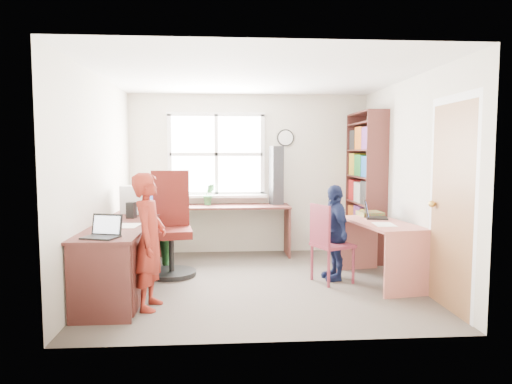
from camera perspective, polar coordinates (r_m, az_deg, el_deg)
room at (r=5.37m, az=0.23°, el=1.64°), size 3.64×3.44×2.44m
l_desk at (r=5.16m, az=-14.31°, el=-7.19°), size 2.38×2.95×0.75m
right_desk at (r=5.59m, az=15.33°, el=-5.63°), size 0.74×1.31×0.71m
bookshelf at (r=6.77m, az=13.50°, el=0.37°), size 0.30×1.02×2.10m
swivel_chair at (r=5.83m, az=-10.58°, el=-4.71°), size 0.68×0.68×1.30m
wooden_chair at (r=5.43m, az=8.95°, el=-5.98°), size 0.52×0.52×0.93m
crt_monitor at (r=5.96m, az=-14.39°, el=-0.92°), size 0.44×0.42×0.36m
laptop_left at (r=4.44m, az=-18.56°, el=-4.77°), size 0.36×0.33×0.21m
laptop_right at (r=5.86m, az=14.30°, el=-2.62°), size 0.36×0.40×0.24m
speaker_a at (r=5.61m, az=-15.31°, el=-2.21°), size 0.12×0.12×0.19m
speaker_b at (r=6.25m, az=-14.30°, el=-1.56°), size 0.10×0.10×0.17m
cd_tower at (r=6.80m, az=2.56°, el=2.08°), size 0.21×0.20×0.87m
game_box at (r=6.05m, az=14.08°, el=-2.65°), size 0.30×0.30×0.06m
paper_a at (r=5.05m, az=-15.73°, el=-4.07°), size 0.25×0.34×0.00m
paper_b at (r=5.37m, az=15.74°, el=-3.93°), size 0.24×0.33×0.00m
potted_plant at (r=6.77m, az=-5.91°, el=-0.31°), size 0.20×0.17×0.32m
person_red at (r=4.59m, az=-13.17°, el=-5.99°), size 0.36×0.51×1.34m
person_green at (r=6.29m, az=-10.49°, el=-3.98°), size 0.54×0.63×1.12m
person_navy at (r=5.58m, az=9.78°, el=-4.98°), size 0.35×0.70×1.14m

